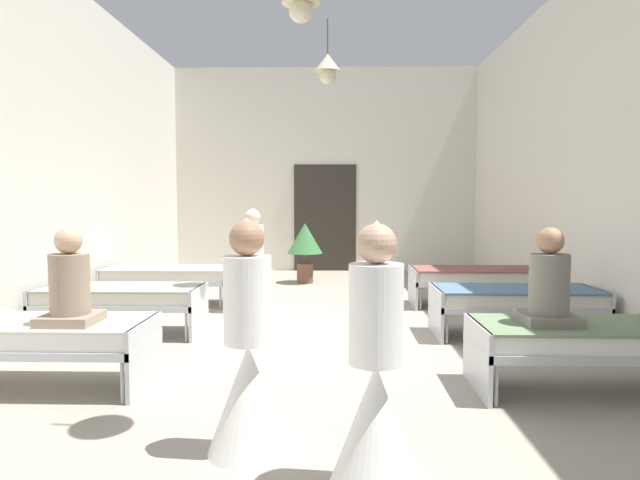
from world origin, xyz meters
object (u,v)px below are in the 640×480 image
Objects in this scene: bed_left_row_2 at (168,276)px; patient_seated_primary at (549,288)px; patient_seated_secondary at (70,288)px; potted_plant at (305,243)px; bed_right_row_0 at (590,340)px; bed_right_row_1 at (516,299)px; bed_left_row_1 at (121,298)px; nurse_near_aisle at (248,370)px; nurse_mid_aisle at (375,394)px; bed_left_row_0 at (36,336)px; bed_right_row_2 at (475,277)px; nurse_far_aisle at (253,275)px.

patient_seated_primary reaches higher than bed_left_row_2.
patient_seated_secondary is at bearing -178.54° from patient_seated_primary.
bed_right_row_0 is at bearing -66.24° from potted_plant.
bed_right_row_1 is 2.38× the size of patient_seated_primary.
bed_left_row_1 is 1.64× the size of potted_plant.
potted_plant reaches higher than bed_left_row_1.
patient_seated_secondary is 0.69× the size of potted_plant.
nurse_near_aisle reaches higher than patient_seated_primary.
nurse_mid_aisle is 1.86× the size of patient_seated_primary.
patient_seated_primary reaches higher than bed_left_row_0.
potted_plant is (1.97, 4.20, 0.34)m from bed_left_row_1.
patient_seated_primary is (1.55, 1.60, 0.34)m from nurse_mid_aisle.
bed_left_row_0 is at bearing -146.39° from nurse_mid_aisle.
bed_right_row_2 is 2.38× the size of patient_seated_secondary.
bed_right_row_0 is 1.00× the size of bed_right_row_2.
patient_seated_primary is at bearing 0.02° from bed_left_row_0.
bed_left_row_1 is at bearing -179.32° from nurse_near_aisle.
potted_plant is (1.62, 6.20, -0.09)m from patient_seated_secondary.
bed_right_row_0 is 1.28× the size of nurse_mid_aisle.
bed_right_row_0 is at bearing -90.00° from bed_right_row_1.
bed_left_row_0 is at bearing -90.00° from bed_left_row_1.
bed_right_row_0 is at bearing -39.19° from bed_left_row_2.
bed_left_row_0 is at bearing -179.98° from patient_seated_primary.
potted_plant reaches higher than bed_left_row_2.
bed_right_row_1 is 1.98m from patient_seated_primary.
bed_left_row_0 is 1.64× the size of potted_plant.
bed_left_row_0 is 3.53m from nurse_far_aisle.
bed_left_row_2 is 4.66m from bed_right_row_2.
bed_right_row_2 is 5.83m from patient_seated_secondary.
bed_right_row_0 and bed_left_row_1 have the same top height.
nurse_far_aisle is at bearing 135.29° from bed_right_row_0.
bed_right_row_2 is 1.28× the size of nurse_far_aisle.
bed_right_row_0 is 1.00× the size of bed_left_row_1.
bed_left_row_1 is (-4.66, 1.90, 0.00)m from bed_right_row_0.
bed_left_row_1 and bed_right_row_1 have the same top height.
patient_seated_secondary reaches higher than bed_left_row_0.
potted_plant is (1.97, 2.30, 0.34)m from bed_left_row_2.
patient_seated_primary is at bearing -100.44° from bed_right_row_1.
patient_seated_secondary is at bearing -104.67° from potted_plant.
bed_left_row_2 is 6.07m from nurse_mid_aisle.
patient_seated_primary is (-0.35, 0.00, 0.43)m from bed_right_row_0.
patient_seated_primary and patient_seated_secondary have the same top height.
bed_left_row_2 is at bearing 157.82° from bed_right_row_1.
bed_right_row_1 is 1.28× the size of nurse_mid_aisle.
patient_seated_secondary is at bearing -80.07° from bed_left_row_1.
bed_right_row_0 is at bearing -90.00° from bed_right_row_2.
patient_seated_primary is at bearing 85.10° from nurse_near_aisle.
nurse_near_aisle is 4.48m from nurse_far_aisle.
nurse_mid_aisle is (-1.90, -1.60, 0.09)m from bed_right_row_0.
bed_left_row_2 is 1.28× the size of nurse_far_aisle.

